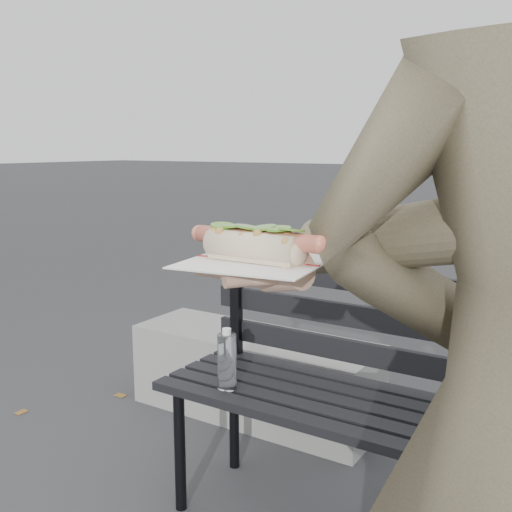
{
  "coord_description": "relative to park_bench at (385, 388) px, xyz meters",
  "views": [
    {
      "loc": [
        0.56,
        -0.75,
        1.28
      ],
      "look_at": [
        0.12,
        -0.05,
        1.13
      ],
      "focal_mm": 42.0,
      "sensor_mm": 36.0,
      "label": 1
    }
  ],
  "objects": [
    {
      "name": "park_bench",
      "position": [
        0.0,
        0.0,
        0.0
      ],
      "size": [
        1.5,
        0.44,
        0.88
      ],
      "color": "black",
      "rests_on": "ground"
    },
    {
      "name": "concrete_block",
      "position": [
        -0.85,
        0.56,
        -0.32
      ],
      "size": [
        1.2,
        0.4,
        0.4
      ],
      "primitive_type": "cube",
      "color": "slate",
      "rests_on": "ground"
    },
    {
      "name": "held_hotdog",
      "position": [
        0.36,
        -0.97,
        0.64
      ],
      "size": [
        0.62,
        0.31,
        0.2
      ],
      "color": "#484430"
    }
  ]
}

